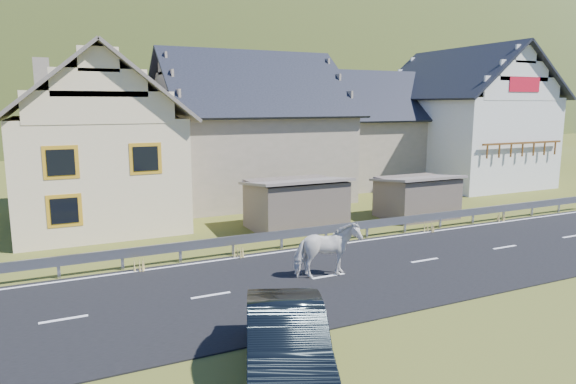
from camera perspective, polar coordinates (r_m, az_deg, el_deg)
ground at (r=19.35m, az=14.93°, el=-7.47°), size 160.00×160.00×0.00m
road at (r=19.34m, az=14.93°, el=-7.41°), size 60.00×7.00×0.04m
lane_markings at (r=19.33m, az=14.93°, el=-7.34°), size 60.00×6.60×0.01m
guardrail at (r=22.02m, az=8.80°, el=-3.63°), size 28.10×0.09×0.75m
shed_left at (r=23.30m, az=0.86°, el=-1.42°), size 4.30×3.30×2.40m
shed_right at (r=26.41m, az=14.11°, el=-0.61°), size 3.80×2.90×2.20m
house_cream at (r=26.11m, az=-20.86°, el=6.36°), size 7.80×9.80×8.30m
house_stone_a at (r=31.07m, az=-4.46°, el=7.92°), size 10.80×9.80×8.90m
house_stone_b at (r=37.53m, az=8.95°, el=7.55°), size 9.80×8.80×8.10m
house_white at (r=38.98m, az=18.91°, el=8.44°), size 8.80×10.80×9.70m
mountain at (r=196.43m, az=-20.17°, el=1.69°), size 440.00×280.00×260.00m
horse at (r=16.79m, az=4.35°, el=-6.46°), size 1.17×2.21×1.80m
car at (r=11.03m, az=-0.19°, el=-16.37°), size 3.18×4.92×1.53m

